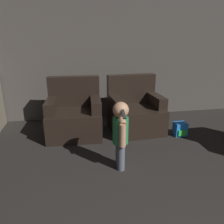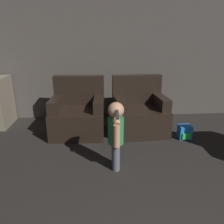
{
  "view_description": "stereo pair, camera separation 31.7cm",
  "coord_description": "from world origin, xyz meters",
  "px_view_note": "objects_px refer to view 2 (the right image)",
  "views": [
    {
      "loc": [
        -0.72,
        0.1,
        1.62
      ],
      "look_at": [
        -0.2,
        3.05,
        0.58
      ],
      "focal_mm": 35.0,
      "sensor_mm": 36.0,
      "label": 1
    },
    {
      "loc": [
        -0.41,
        0.06,
        1.62
      ],
      "look_at": [
        -0.2,
        3.05,
        0.58
      ],
      "focal_mm": 35.0,
      "sensor_mm": 36.0,
      "label": 2
    }
  ],
  "objects_px": {
    "person_toddler": "(116,131)",
    "toy_backpack": "(185,132)",
    "armchair_left": "(78,114)",
    "armchair_right": "(139,113)"
  },
  "relations": [
    {
      "from": "armchair_right",
      "to": "person_toddler",
      "type": "relative_size",
      "value": 1.09
    },
    {
      "from": "person_toddler",
      "to": "armchair_left",
      "type": "bearing_deg",
      "value": -153.64
    },
    {
      "from": "armchair_left",
      "to": "armchair_right",
      "type": "distance_m",
      "value": 1.07
    },
    {
      "from": "armchair_right",
      "to": "toy_backpack",
      "type": "bearing_deg",
      "value": -31.58
    },
    {
      "from": "armchair_left",
      "to": "person_toddler",
      "type": "relative_size",
      "value": 1.09
    },
    {
      "from": "armchair_right",
      "to": "toy_backpack",
      "type": "height_order",
      "value": "armchair_right"
    },
    {
      "from": "armchair_left",
      "to": "toy_backpack",
      "type": "bearing_deg",
      "value": -8.7
    },
    {
      "from": "person_toddler",
      "to": "toy_backpack",
      "type": "height_order",
      "value": "person_toddler"
    },
    {
      "from": "toy_backpack",
      "to": "armchair_right",
      "type": "bearing_deg",
      "value": 152.17
    },
    {
      "from": "armchair_left",
      "to": "armchair_right",
      "type": "bearing_deg",
      "value": 3.16
    }
  ]
}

